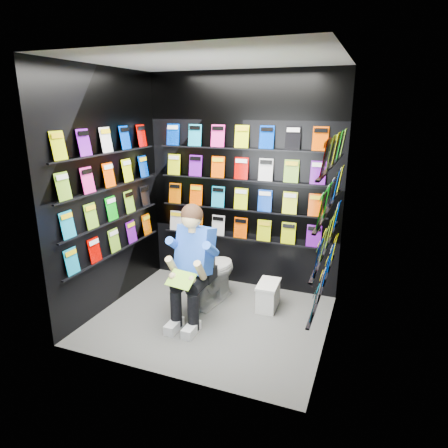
% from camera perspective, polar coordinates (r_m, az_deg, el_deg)
% --- Properties ---
extents(floor, '(2.40, 2.40, 0.00)m').
position_cam_1_polar(floor, '(4.41, -1.94, -13.41)').
color(floor, '#595957').
rests_on(floor, ground).
extents(ceiling, '(2.40, 2.40, 0.00)m').
position_cam_1_polar(ceiling, '(3.85, -2.35, 22.46)').
color(ceiling, white).
rests_on(ceiling, floor).
extents(wall_back, '(2.40, 0.04, 2.60)m').
position_cam_1_polar(wall_back, '(4.84, 2.58, 5.77)').
color(wall_back, black).
rests_on(wall_back, floor).
extents(wall_front, '(2.40, 0.04, 2.60)m').
position_cam_1_polar(wall_front, '(3.07, -9.53, -0.78)').
color(wall_front, black).
rests_on(wall_front, floor).
extents(wall_left, '(0.04, 2.00, 2.60)m').
position_cam_1_polar(wall_left, '(4.53, -16.24, 4.38)').
color(wall_left, black).
rests_on(wall_left, floor).
extents(wall_right, '(0.04, 2.00, 2.60)m').
position_cam_1_polar(wall_right, '(3.64, 15.52, 1.56)').
color(wall_right, black).
rests_on(wall_right, floor).
extents(comics_back, '(2.10, 0.06, 1.37)m').
position_cam_1_polar(comics_back, '(4.82, 2.47, 5.77)').
color(comics_back, '#D05500').
rests_on(comics_back, wall_back).
extents(comics_left, '(0.06, 1.70, 1.37)m').
position_cam_1_polar(comics_left, '(4.51, -15.94, 4.42)').
color(comics_left, '#D05500').
rests_on(comics_left, wall_left).
extents(comics_right, '(0.06, 1.70, 1.37)m').
position_cam_1_polar(comics_right, '(3.64, 15.06, 1.69)').
color(comics_right, '#D05500').
rests_on(comics_right, wall_right).
extents(toilet, '(0.53, 0.81, 0.73)m').
position_cam_1_polar(toilet, '(4.63, -1.94, -6.84)').
color(toilet, white).
rests_on(toilet, floor).
extents(longbox, '(0.22, 0.38, 0.28)m').
position_cam_1_polar(longbox, '(4.60, 6.31, -10.25)').
color(longbox, white).
rests_on(longbox, floor).
extents(longbox_lid, '(0.24, 0.40, 0.03)m').
position_cam_1_polar(longbox_lid, '(4.53, 6.37, -8.53)').
color(longbox_lid, white).
rests_on(longbox_lid, longbox).
extents(reader, '(0.62, 0.81, 1.36)m').
position_cam_1_polar(reader, '(4.16, -4.05, -3.79)').
color(reader, blue).
rests_on(reader, toilet).
extents(held_comic, '(0.31, 0.21, 0.12)m').
position_cam_1_polar(held_comic, '(3.94, -6.18, -7.88)').
color(held_comic, green).
rests_on(held_comic, reader).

